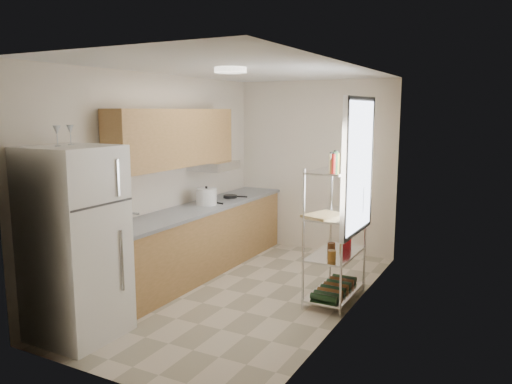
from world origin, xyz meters
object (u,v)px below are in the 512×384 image
Objects in this scene: frying_pan_large at (208,201)px; cutting_board at (325,216)px; rice_cooker at (206,197)px; espresso_machine at (359,197)px; refrigerator at (75,243)px.

frying_pan_large is 2.01m from cutting_board.
frying_pan_large is at bearing 117.58° from rice_cooker.
espresso_machine reaches higher than rice_cooker.
refrigerator is 2.27m from rice_cooker.
espresso_machine reaches higher than cutting_board.
espresso_machine is at bearing 2.08° from rice_cooker.
frying_pan_large is (-0.10, 2.40, 0.01)m from refrigerator.
cutting_board is 1.45× the size of espresso_machine.
espresso_machine is at bearing 12.50° from frying_pan_large.
rice_cooker is 0.17m from frying_pan_large.
rice_cooker is 0.64× the size of cutting_board.
refrigerator reaches higher than frying_pan_large.
refrigerator is at bearing -89.23° from rice_cooker.
cutting_board is (1.91, -0.60, 0.10)m from frying_pan_large.
cutting_board is (1.84, -0.47, 0.01)m from rice_cooker.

